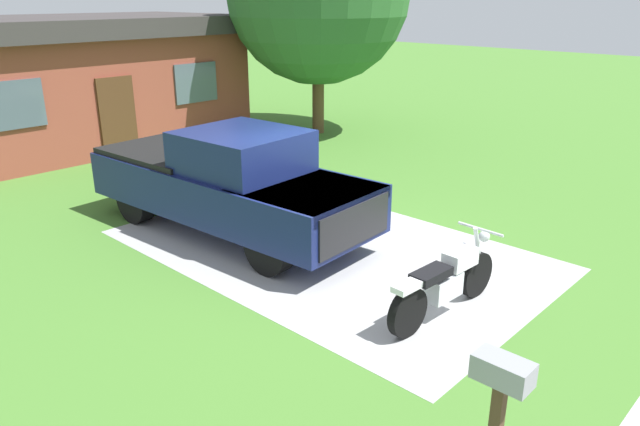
# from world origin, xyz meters

# --- Properties ---
(ground_plane) EXTENTS (80.00, 80.00, 0.00)m
(ground_plane) POSITION_xyz_m (0.00, 0.00, 0.00)
(ground_plane) COLOR #43742A
(driveway_pad) EXTENTS (4.49, 7.10, 0.01)m
(driveway_pad) POSITION_xyz_m (0.00, 0.00, 0.00)
(driveway_pad) COLOR #9F9F9F
(driveway_pad) RESTS_ON ground
(motorcycle) EXTENTS (2.21, 0.70, 1.09)m
(motorcycle) POSITION_xyz_m (-0.54, -2.60, 0.47)
(motorcycle) COLOR black
(motorcycle) RESTS_ON ground
(pickup_truck) EXTENTS (2.33, 5.73, 1.90)m
(pickup_truck) POSITION_xyz_m (-0.58, 1.93, 0.95)
(pickup_truck) COLOR black
(pickup_truck) RESTS_ON ground
(mailbox) EXTENTS (0.26, 0.48, 1.26)m
(mailbox) POSITION_xyz_m (-2.81, -4.50, 0.98)
(mailbox) COLOR #4C3823
(mailbox) RESTS_ON ground
(neighbor_house) EXTENTS (9.60, 5.60, 3.50)m
(neighbor_house) POSITION_xyz_m (0.79, 10.67, 1.79)
(neighbor_house) COLOR brown
(neighbor_house) RESTS_ON ground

